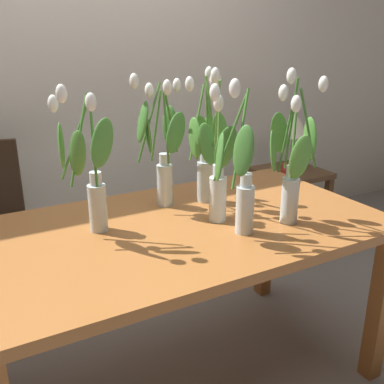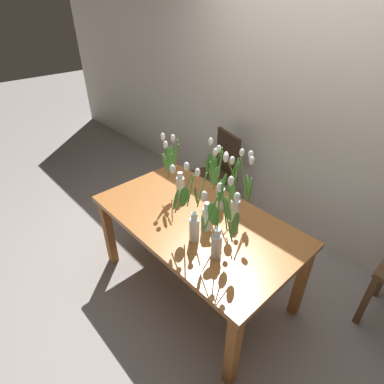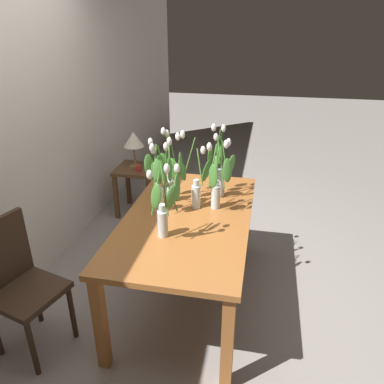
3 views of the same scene
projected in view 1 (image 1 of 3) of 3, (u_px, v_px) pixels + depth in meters
ground_plane at (183, 377)px, 1.96m from camera, size 18.00×18.00×0.00m
room_wall_rear at (75, 52)px, 2.64m from camera, size 9.00×0.10×2.70m
dining_table at (182, 245)px, 1.75m from camera, size 1.60×0.90×0.74m
tulip_vase_0 at (162, 152)px, 1.83m from camera, size 0.26×0.24×0.56m
tulip_vase_1 at (291, 166)px, 1.68m from camera, size 0.26×0.24×0.59m
tulip_vase_2 at (206, 151)px, 1.90m from camera, size 0.21×0.23×0.58m
tulip_vase_3 at (90, 179)px, 1.56m from camera, size 0.19×0.19×0.55m
tulip_vase_4 at (240, 187)px, 1.56m from camera, size 0.17×0.18×0.57m
tulip_vase_5 at (217, 177)px, 1.70m from camera, size 0.13×0.28×0.58m
side_table at (290, 186)px, 3.14m from camera, size 0.44×0.44×0.55m
table_lamp at (294, 126)px, 3.02m from camera, size 0.22×0.22×0.40m
pillar_candle at (285, 169)px, 2.99m from camera, size 0.06×0.06×0.07m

